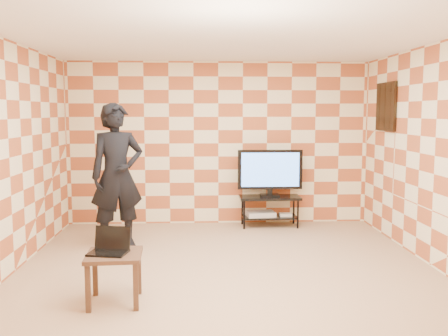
{
  "coord_description": "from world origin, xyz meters",
  "views": [
    {
      "loc": [
        -0.32,
        -5.81,
        1.88
      ],
      "look_at": [
        0.0,
        0.6,
        1.15
      ],
      "focal_mm": 40.0,
      "sensor_mm": 36.0,
      "label": 1
    }
  ],
  "objects_px": {
    "person": "(117,176)",
    "tv": "(270,171)",
    "tv_stand": "(270,204)",
    "side_table": "(114,262)"
  },
  "relations": [
    {
      "from": "person",
      "to": "tv",
      "type": "bearing_deg",
      "value": 3.94
    },
    {
      "from": "tv_stand",
      "to": "person",
      "type": "distance_m",
      "value": 2.62
    },
    {
      "from": "tv_stand",
      "to": "side_table",
      "type": "distance_m",
      "value": 3.77
    },
    {
      "from": "side_table",
      "to": "person",
      "type": "xyz_separation_m",
      "value": [
        -0.29,
        2.08,
        0.59
      ]
    },
    {
      "from": "side_table",
      "to": "tv",
      "type": "bearing_deg",
      "value": 58.17
    },
    {
      "from": "tv",
      "to": "person",
      "type": "distance_m",
      "value": 2.54
    },
    {
      "from": "tv",
      "to": "side_table",
      "type": "xyz_separation_m",
      "value": [
        -1.99,
        -3.2,
        -0.51
      ]
    },
    {
      "from": "tv",
      "to": "person",
      "type": "height_order",
      "value": "person"
    },
    {
      "from": "tv",
      "to": "person",
      "type": "relative_size",
      "value": 0.53
    },
    {
      "from": "side_table",
      "to": "tv_stand",
      "type": "bearing_deg",
      "value": 58.2
    }
  ]
}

